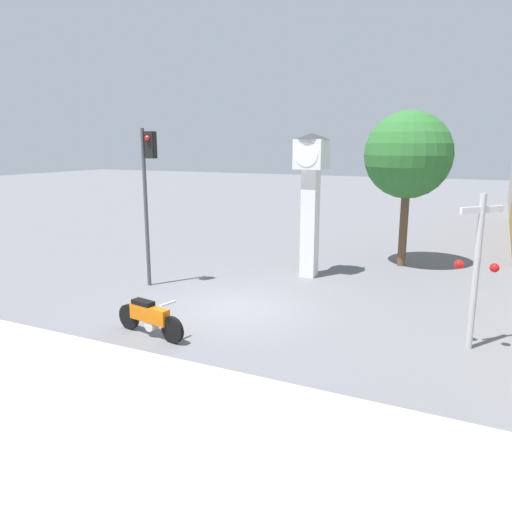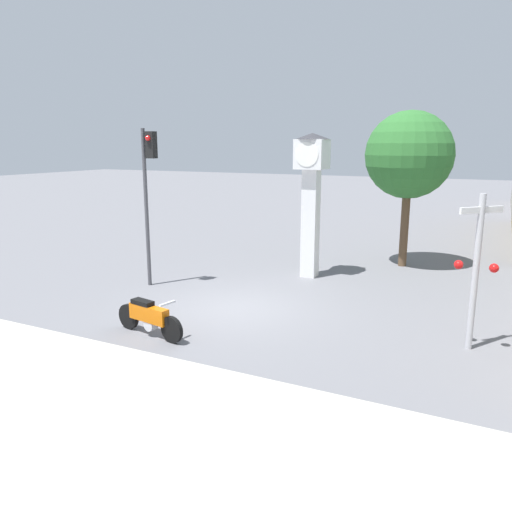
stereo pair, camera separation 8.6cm
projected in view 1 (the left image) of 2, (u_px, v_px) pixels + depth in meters
The scene contains 7 objects.
ground_plane at pixel (234, 309), 13.82m from camera, with size 120.00×120.00×0.00m, color slate.
sidewalk_strip at pixel (39, 425), 8.00m from camera, with size 36.00×6.00×0.10m.
motorcycle at pixel (150, 317), 11.80m from camera, with size 2.12×0.59×0.94m.
clock_tower at pixel (311, 184), 16.58m from camera, with size 1.15×1.15×4.82m.
traffic_light at pixel (148, 181), 15.38m from camera, with size 0.50×0.35×4.94m.
railroad_crossing_signal at pixel (477, 266), 10.74m from camera, with size 0.90×0.82×3.46m.
street_tree at pixel (408, 155), 17.91m from camera, with size 3.13×3.13×5.66m.
Camera 1 is at (6.29, -11.58, 4.45)m, focal length 35.00 mm.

